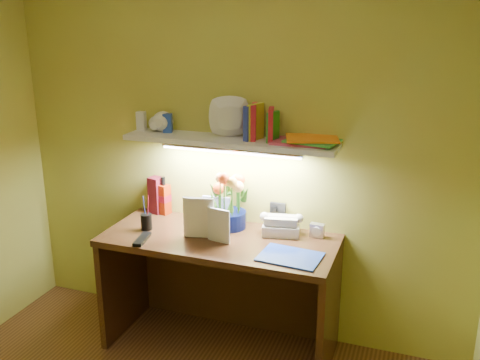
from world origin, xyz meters
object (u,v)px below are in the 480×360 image
object	(u,v)px
desk	(220,293)
flower_bouquet	(230,199)
whisky_bottle	(164,195)
desk_clock	(317,230)
telephone	(281,224)

from	to	relation	value
desk	flower_bouquet	size ratio (longest dim) A/B	3.84
whisky_bottle	desk_clock	bearing A→B (deg)	-2.54
desk_clock	whisky_bottle	bearing A→B (deg)	-178.83
telephone	desk_clock	size ratio (longest dim) A/B	2.61
desk_clock	telephone	bearing A→B (deg)	-170.26
flower_bouquet	whisky_bottle	xyz separation A→B (m)	(-0.49, 0.07, -0.05)
desk	flower_bouquet	distance (m)	0.58
flower_bouquet	whisky_bottle	distance (m)	0.50
desk	flower_bouquet	bearing A→B (deg)	89.56
flower_bouquet	whisky_bottle	size ratio (longest dim) A/B	1.43
desk_clock	desk	bearing A→B (deg)	-155.93
telephone	desk_clock	bearing A→B (deg)	-4.95
flower_bouquet	telephone	distance (m)	0.35
telephone	whisky_bottle	bearing A→B (deg)	164.23
desk	telephone	distance (m)	0.58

